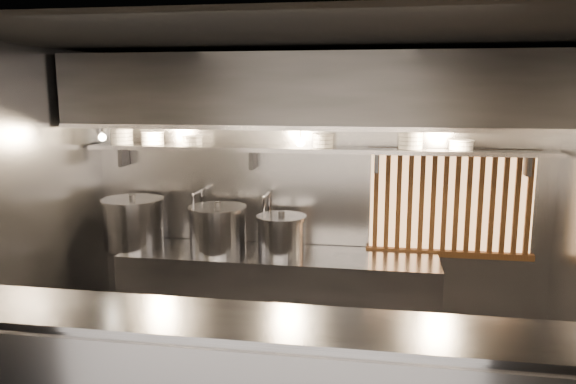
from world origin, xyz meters
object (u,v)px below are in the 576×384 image
(heat_lamp, at_px, (100,131))
(stock_pot_left, at_px, (133,223))
(stock_pot_mid, at_px, (218,229))
(pendant_bulb, at_px, (300,142))
(stock_pot_right, at_px, (282,234))

(heat_lamp, bearing_deg, stock_pot_left, 61.72)
(stock_pot_left, bearing_deg, heat_lamp, -118.28)
(heat_lamp, bearing_deg, stock_pot_mid, 15.27)
(heat_lamp, distance_m, stock_pot_left, 0.97)
(pendant_bulb, height_order, stock_pot_right, pendant_bulb)
(pendant_bulb, xyz_separation_m, stock_pot_right, (-0.17, -0.06, -0.88))
(heat_lamp, relative_size, stock_pot_mid, 0.59)
(pendant_bulb, bearing_deg, stock_pot_mid, -174.64)
(heat_lamp, distance_m, stock_pot_mid, 1.41)
(heat_lamp, distance_m, pendant_bulb, 1.83)
(stock_pot_right, bearing_deg, stock_pot_mid, -178.33)
(heat_lamp, height_order, stock_pot_right, heat_lamp)
(pendant_bulb, bearing_deg, stock_pot_right, -161.58)
(stock_pot_mid, xyz_separation_m, stock_pot_right, (0.62, 0.02, -0.04))
(stock_pot_left, xyz_separation_m, stock_pot_right, (1.48, 0.02, -0.06))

